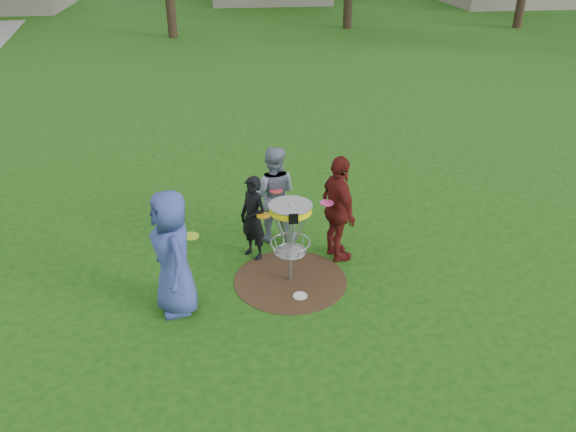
{
  "coord_description": "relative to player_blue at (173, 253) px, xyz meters",
  "views": [
    {
      "loc": [
        -0.96,
        -7.34,
        5.07
      ],
      "look_at": [
        0.0,
        0.3,
        1.0
      ],
      "focal_mm": 35.0,
      "sensor_mm": 36.0,
      "label": 1
    }
  ],
  "objects": [
    {
      "name": "ground",
      "position": [
        1.73,
        0.5,
        -0.94
      ],
      "size": [
        100.0,
        100.0,
        0.0
      ],
      "primitive_type": "plane",
      "color": "#19470F",
      "rests_on": "ground"
    },
    {
      "name": "disc_golf_basket",
      "position": [
        1.73,
        0.5,
        0.07
      ],
      "size": [
        0.66,
        0.67,
        1.38
      ],
      "color": "#9EA0A5",
      "rests_on": "ground"
    },
    {
      "name": "player_maroon",
      "position": [
        2.59,
        1.1,
        -0.03
      ],
      "size": [
        0.68,
        1.14,
        1.83
      ],
      "primitive_type": "imported",
      "rotation": [
        0.0,
        0.0,
        1.8
      ],
      "color": "#5C1715",
      "rests_on": "ground"
    },
    {
      "name": "held_discs",
      "position": [
        1.41,
        0.92,
        0.12
      ],
      "size": [
        2.31,
        1.74,
        0.28
      ],
      "color": "#A9D617",
      "rests_on": "ground"
    },
    {
      "name": "disc_on_grass",
      "position": [
        1.82,
        0.05,
        -0.94
      ],
      "size": [
        0.22,
        0.22,
        0.02
      ],
      "primitive_type": "cylinder",
      "color": "silver",
      "rests_on": "ground"
    },
    {
      "name": "dirt_patch",
      "position": [
        1.73,
        0.5,
        -0.94
      ],
      "size": [
        1.8,
        1.8,
        0.01
      ],
      "primitive_type": "cylinder",
      "color": "#47331E",
      "rests_on": "ground"
    },
    {
      "name": "player_grey",
      "position": [
        1.6,
        1.88,
        -0.07
      ],
      "size": [
        0.97,
        0.83,
        1.74
      ],
      "primitive_type": "imported",
      "rotation": [
        0.0,
        0.0,
        2.93
      ],
      "color": "gray",
      "rests_on": "ground"
    },
    {
      "name": "player_blue",
      "position": [
        0.0,
        0.0,
        0.0
      ],
      "size": [
        0.85,
        1.06,
        1.89
      ],
      "primitive_type": "imported",
      "rotation": [
        0.0,
        0.0,
        -1.27
      ],
      "color": "#354493",
      "rests_on": "ground"
    },
    {
      "name": "player_black",
      "position": [
        1.21,
        1.31,
        -0.22
      ],
      "size": [
        0.61,
        0.63,
        1.45
      ],
      "primitive_type": "imported",
      "rotation": [
        0.0,
        0.0,
        -0.88
      ],
      "color": "black",
      "rests_on": "ground"
    }
  ]
}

